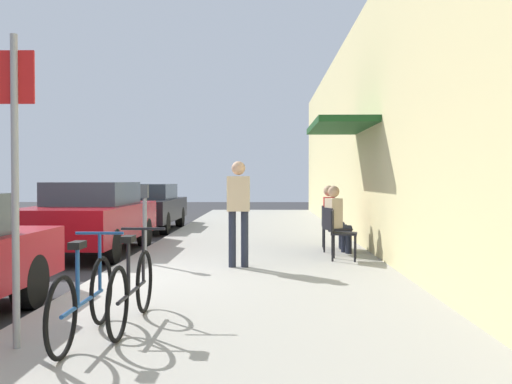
{
  "coord_description": "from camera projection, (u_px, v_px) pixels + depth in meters",
  "views": [
    {
      "loc": [
        2.47,
        -7.81,
        1.52
      ],
      "look_at": [
        2.2,
        7.98,
        1.17
      ],
      "focal_mm": 38.67,
      "sensor_mm": 36.0,
      "label": 1
    }
  ],
  "objects": [
    {
      "name": "cafe_chair_1",
      "position": [
        334.0,
        227.0,
        10.48
      ],
      "size": [
        0.55,
        0.55,
        0.87
      ],
      "color": "black",
      "rests_on": "sidewalk_slab"
    },
    {
      "name": "building_facade",
      "position": [
        388.0,
        122.0,
        9.76
      ],
      "size": [
        1.4,
        32.0,
        5.1
      ],
      "color": "beige",
      "rests_on": "ground_plane"
    },
    {
      "name": "parking_meter",
      "position": [
        145.0,
        218.0,
        9.22
      ],
      "size": [
        0.12,
        0.1,
        1.32
      ],
      "color": "slate",
      "rests_on": "sidewalk_slab"
    },
    {
      "name": "cafe_chair_0",
      "position": [
        340.0,
        231.0,
        9.61
      ],
      "size": [
        0.51,
        0.51,
        0.87
      ],
      "color": "black",
      "rests_on": "sidewalk_slab"
    },
    {
      "name": "ground_plane",
      "position": [
        93.0,
        286.0,
        7.88
      ],
      "size": [
        60.0,
        60.0,
        0.0
      ],
      "primitive_type": "plane",
      "color": "#2D2D30"
    },
    {
      "name": "seated_patron_2",
      "position": [
        332.0,
        214.0,
        11.21
      ],
      "size": [
        0.44,
        0.38,
        1.29
      ],
      "color": "#232838",
      "rests_on": "sidewalk_slab"
    },
    {
      "name": "sidewalk_slab",
      "position": [
        253.0,
        262.0,
        9.84
      ],
      "size": [
        4.5,
        32.0,
        0.12
      ],
      "primitive_type": "cube",
      "color": "#9E9B93",
      "rests_on": "ground_plane"
    },
    {
      "name": "cafe_chair_2",
      "position": [
        329.0,
        224.0,
        11.22
      ],
      "size": [
        0.47,
        0.47,
        0.87
      ],
      "color": "black",
      "rests_on": "sidewalk_slab"
    },
    {
      "name": "seated_patron_1",
      "position": [
        336.0,
        217.0,
        10.49
      ],
      "size": [
        0.5,
        0.46,
        1.29
      ],
      "color": "#232838",
      "rests_on": "sidewalk_slab"
    },
    {
      "name": "bicycle_0",
      "position": [
        132.0,
        288.0,
        5.28
      ],
      "size": [
        0.46,
        1.71,
        0.9
      ],
      "color": "black",
      "rests_on": "sidewalk_slab"
    },
    {
      "name": "street_sign",
      "position": [
        15.0,
        165.0,
        4.55
      ],
      "size": [
        0.32,
        0.06,
        2.6
      ],
      "color": "gray",
      "rests_on": "sidewalk_slab"
    },
    {
      "name": "parked_car_2",
      "position": [
        147.0,
        206.0,
        16.57
      ],
      "size": [
        1.8,
        4.4,
        1.4
      ],
      "color": "black",
      "rests_on": "ground_plane"
    },
    {
      "name": "bicycle_1",
      "position": [
        84.0,
        299.0,
        4.81
      ],
      "size": [
        0.46,
        1.71,
        0.9
      ],
      "color": "black",
      "rests_on": "sidewalk_slab"
    },
    {
      "name": "parked_car_1",
      "position": [
        92.0,
        217.0,
        11.31
      ],
      "size": [
        1.8,
        4.4,
        1.47
      ],
      "color": "maroon",
      "rests_on": "ground_plane"
    },
    {
      "name": "pedestrian_standing",
      "position": [
        238.0,
        205.0,
        8.82
      ],
      "size": [
        0.36,
        0.22,
        1.7
      ],
      "color": "#232838",
      "rests_on": "sidewalk_slab"
    }
  ]
}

